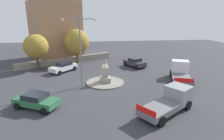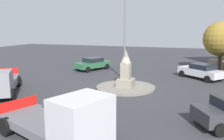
{
  "view_description": "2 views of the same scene",
  "coord_description": "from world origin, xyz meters",
  "px_view_note": "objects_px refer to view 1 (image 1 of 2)",
  "views": [
    {
      "loc": [
        -1.82,
        -22.15,
        8.1
      ],
      "look_at": [
        0.94,
        0.64,
        1.48
      ],
      "focal_mm": 30.2,
      "sensor_mm": 36.0,
      "label": 1
    },
    {
      "loc": [
        17.99,
        5.12,
        4.87
      ],
      "look_at": [
        0.63,
        -0.94,
        1.54
      ],
      "focal_mm": 38.46,
      "sensor_mm": 36.0,
      "label": 2
    }
  ],
  "objects_px": {
    "car_white_waiting": "(64,67)",
    "corner_building": "(55,30)",
    "car_green_parked_left": "(36,100)",
    "truck_grey_parked_right": "(171,101)",
    "tree_mid_cluster": "(77,42)",
    "car_dark_grey_far_side": "(135,62)",
    "truck_white_passing": "(180,71)",
    "streetlamp": "(80,45)",
    "monument": "(105,73)",
    "tree_near_wall": "(36,47)"
  },
  "relations": [
    {
      "from": "tree_mid_cluster",
      "to": "car_white_waiting",
      "type": "bearing_deg",
      "value": -109.74
    },
    {
      "from": "tree_mid_cluster",
      "to": "streetlamp",
      "type": "bearing_deg",
      "value": -84.36
    },
    {
      "from": "monument",
      "to": "truck_grey_parked_right",
      "type": "xyz_separation_m",
      "value": [
        5.1,
        -7.78,
        -0.38
      ]
    },
    {
      "from": "truck_grey_parked_right",
      "to": "tree_mid_cluster",
      "type": "bearing_deg",
      "value": 116.07
    },
    {
      "from": "car_green_parked_left",
      "to": "tree_near_wall",
      "type": "xyz_separation_m",
      "value": [
        -3.14,
        13.47,
        2.85
      ]
    },
    {
      "from": "corner_building",
      "to": "car_white_waiting",
      "type": "bearing_deg",
      "value": -75.98
    },
    {
      "from": "tree_mid_cluster",
      "to": "car_dark_grey_far_side",
      "type": "bearing_deg",
      "value": -21.11
    },
    {
      "from": "car_white_waiting",
      "to": "corner_building",
      "type": "distance_m",
      "value": 11.4
    },
    {
      "from": "tree_near_wall",
      "to": "tree_mid_cluster",
      "type": "height_order",
      "value": "tree_mid_cluster"
    },
    {
      "from": "car_green_parked_left",
      "to": "truck_white_passing",
      "type": "relative_size",
      "value": 0.76
    },
    {
      "from": "car_white_waiting",
      "to": "truck_grey_parked_right",
      "type": "distance_m",
      "value": 17.34
    },
    {
      "from": "car_green_parked_left",
      "to": "car_dark_grey_far_side",
      "type": "distance_m",
      "value": 17.83
    },
    {
      "from": "car_white_waiting",
      "to": "car_dark_grey_far_side",
      "type": "xyz_separation_m",
      "value": [
        11.24,
        1.38,
        0.01
      ]
    },
    {
      "from": "truck_grey_parked_right",
      "to": "truck_white_passing",
      "type": "height_order",
      "value": "truck_white_passing"
    },
    {
      "from": "car_dark_grey_far_side",
      "to": "truck_white_passing",
      "type": "distance_m",
      "value": 8.16
    },
    {
      "from": "truck_grey_parked_right",
      "to": "tree_mid_cluster",
      "type": "relative_size",
      "value": 0.97
    },
    {
      "from": "car_green_parked_left",
      "to": "truck_white_passing",
      "type": "height_order",
      "value": "truck_white_passing"
    },
    {
      "from": "car_green_parked_left",
      "to": "truck_grey_parked_right",
      "type": "distance_m",
      "value": 12.05
    },
    {
      "from": "streetlamp",
      "to": "tree_near_wall",
      "type": "relative_size",
      "value": 1.48
    },
    {
      "from": "monument",
      "to": "streetlamp",
      "type": "distance_m",
      "value": 4.66
    },
    {
      "from": "streetlamp",
      "to": "car_dark_grey_far_side",
      "type": "bearing_deg",
      "value": 44.17
    },
    {
      "from": "truck_grey_parked_right",
      "to": "corner_building",
      "type": "bearing_deg",
      "value": 119.55
    },
    {
      "from": "tree_mid_cluster",
      "to": "truck_grey_parked_right",
      "type": "bearing_deg",
      "value": -63.93
    },
    {
      "from": "car_white_waiting",
      "to": "truck_grey_parked_right",
      "type": "height_order",
      "value": "truck_grey_parked_right"
    },
    {
      "from": "car_dark_grey_far_side",
      "to": "truck_grey_parked_right",
      "type": "height_order",
      "value": "truck_grey_parked_right"
    },
    {
      "from": "car_green_parked_left",
      "to": "car_dark_grey_far_side",
      "type": "height_order",
      "value": "car_dark_grey_far_side"
    },
    {
      "from": "truck_white_passing",
      "to": "corner_building",
      "type": "height_order",
      "value": "corner_building"
    },
    {
      "from": "truck_white_passing",
      "to": "corner_building",
      "type": "relative_size",
      "value": 0.54
    },
    {
      "from": "streetlamp",
      "to": "car_white_waiting",
      "type": "relative_size",
      "value": 1.87
    },
    {
      "from": "car_green_parked_left",
      "to": "truck_grey_parked_right",
      "type": "xyz_separation_m",
      "value": [
        11.89,
        -1.94,
        0.22
      ]
    },
    {
      "from": "car_white_waiting",
      "to": "corner_building",
      "type": "xyz_separation_m",
      "value": [
        -2.52,
        10.11,
        4.64
      ]
    },
    {
      "from": "car_white_waiting",
      "to": "tree_near_wall",
      "type": "bearing_deg",
      "value": 155.49
    },
    {
      "from": "monument",
      "to": "corner_building",
      "type": "xyz_separation_m",
      "value": [
        -8.29,
        15.84,
        4.06
      ]
    },
    {
      "from": "car_green_parked_left",
      "to": "tree_mid_cluster",
      "type": "height_order",
      "value": "tree_mid_cluster"
    },
    {
      "from": "truck_grey_parked_right",
      "to": "monument",
      "type": "bearing_deg",
      "value": 123.26
    },
    {
      "from": "monument",
      "to": "tree_mid_cluster",
      "type": "relative_size",
      "value": 0.5
    },
    {
      "from": "car_dark_grey_far_side",
      "to": "car_green_parked_left",
      "type": "bearing_deg",
      "value": -133.43
    },
    {
      "from": "car_white_waiting",
      "to": "tree_mid_cluster",
      "type": "height_order",
      "value": "tree_mid_cluster"
    },
    {
      "from": "monument",
      "to": "truck_white_passing",
      "type": "distance_m",
      "value": 9.97
    },
    {
      "from": "truck_white_passing",
      "to": "tree_near_wall",
      "type": "distance_m",
      "value": 21.35
    },
    {
      "from": "monument",
      "to": "truck_grey_parked_right",
      "type": "height_order",
      "value": "monument"
    },
    {
      "from": "car_white_waiting",
      "to": "truck_white_passing",
      "type": "xyz_separation_m",
      "value": [
        15.73,
        -5.44,
        0.31
      ]
    },
    {
      "from": "car_white_waiting",
      "to": "truck_grey_parked_right",
      "type": "relative_size",
      "value": 0.75
    },
    {
      "from": "car_dark_grey_far_side",
      "to": "corner_building",
      "type": "height_order",
      "value": "corner_building"
    },
    {
      "from": "car_green_parked_left",
      "to": "corner_building",
      "type": "bearing_deg",
      "value": 93.97
    },
    {
      "from": "monument",
      "to": "streetlamp",
      "type": "bearing_deg",
      "value": -161.56
    },
    {
      "from": "car_white_waiting",
      "to": "tree_mid_cluster",
      "type": "bearing_deg",
      "value": 70.26
    },
    {
      "from": "truck_grey_parked_right",
      "to": "tree_mid_cluster",
      "type": "height_order",
      "value": "tree_mid_cluster"
    },
    {
      "from": "car_white_waiting",
      "to": "corner_building",
      "type": "relative_size",
      "value": 0.4
    },
    {
      "from": "monument",
      "to": "truck_white_passing",
      "type": "xyz_separation_m",
      "value": [
        9.96,
        0.3,
        -0.27
      ]
    }
  ]
}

